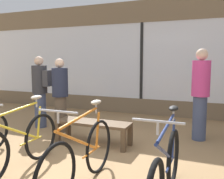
{
  "coord_description": "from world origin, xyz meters",
  "views": [
    {
      "loc": [
        1.96,
        -2.71,
        1.54
      ],
      "look_at": [
        0.0,
        1.99,
        0.95
      ],
      "focal_mm": 40.0,
      "sensor_mm": 36.0,
      "label": 1
    }
  ],
  "objects_px": {
    "bicycle_center_right": "(81,156)",
    "bicycle_right": "(166,170)",
    "customer_near_bench": "(60,94)",
    "customer_mid_floor": "(200,92)",
    "customer_by_window": "(40,89)",
    "display_bench": "(93,125)",
    "bicycle_center_left": "(18,144)"
  },
  "relations": [
    {
      "from": "customer_mid_floor",
      "to": "customer_near_bench",
      "type": "height_order",
      "value": "customer_mid_floor"
    },
    {
      "from": "bicycle_center_left",
      "to": "customer_near_bench",
      "type": "height_order",
      "value": "customer_near_bench"
    },
    {
      "from": "customer_mid_floor",
      "to": "customer_by_window",
      "type": "bearing_deg",
      "value": -173.04
    },
    {
      "from": "bicycle_center_left",
      "to": "customer_near_bench",
      "type": "relative_size",
      "value": 1.09
    },
    {
      "from": "bicycle_center_left",
      "to": "customer_mid_floor",
      "type": "height_order",
      "value": "customer_mid_floor"
    },
    {
      "from": "bicycle_right",
      "to": "customer_by_window",
      "type": "xyz_separation_m",
      "value": [
        -3.25,
        2.06,
        0.5
      ]
    },
    {
      "from": "bicycle_center_right",
      "to": "display_bench",
      "type": "bearing_deg",
      "value": 111.88
    },
    {
      "from": "customer_by_window",
      "to": "customer_mid_floor",
      "type": "height_order",
      "value": "customer_mid_floor"
    },
    {
      "from": "bicycle_center_right",
      "to": "bicycle_right",
      "type": "xyz_separation_m",
      "value": [
        1.0,
        0.04,
        -0.02
      ]
    },
    {
      "from": "bicycle_right",
      "to": "customer_by_window",
      "type": "height_order",
      "value": "customer_by_window"
    },
    {
      "from": "display_bench",
      "to": "customer_mid_floor",
      "type": "height_order",
      "value": "customer_mid_floor"
    },
    {
      "from": "bicycle_center_right",
      "to": "display_bench",
      "type": "xyz_separation_m",
      "value": [
        -0.6,
        1.5,
        -0.06
      ]
    },
    {
      "from": "bicycle_center_left",
      "to": "customer_mid_floor",
      "type": "relative_size",
      "value": 0.98
    },
    {
      "from": "bicycle_right",
      "to": "customer_by_window",
      "type": "distance_m",
      "value": 3.88
    },
    {
      "from": "customer_by_window",
      "to": "customer_near_bench",
      "type": "xyz_separation_m",
      "value": [
        0.62,
        -0.13,
        -0.05
      ]
    },
    {
      "from": "bicycle_right",
      "to": "customer_mid_floor",
      "type": "distance_m",
      "value": 2.54
    },
    {
      "from": "bicycle_center_left",
      "to": "bicycle_right",
      "type": "xyz_separation_m",
      "value": [
        2.04,
        -0.03,
        -0.01
      ]
    },
    {
      "from": "display_bench",
      "to": "customer_mid_floor",
      "type": "xyz_separation_m",
      "value": [
        1.79,
        1.01,
        0.58
      ]
    },
    {
      "from": "bicycle_center_right",
      "to": "customer_mid_floor",
      "type": "xyz_separation_m",
      "value": [
        1.19,
        2.52,
        0.53
      ]
    },
    {
      "from": "customer_near_bench",
      "to": "customer_mid_floor",
      "type": "bearing_deg",
      "value": 11.04
    },
    {
      "from": "customer_by_window",
      "to": "display_bench",
      "type": "bearing_deg",
      "value": -19.79
    },
    {
      "from": "display_bench",
      "to": "customer_near_bench",
      "type": "height_order",
      "value": "customer_near_bench"
    },
    {
      "from": "bicycle_center_right",
      "to": "bicycle_right",
      "type": "bearing_deg",
      "value": 2.38
    },
    {
      "from": "customer_mid_floor",
      "to": "customer_near_bench",
      "type": "distance_m",
      "value": 2.88
    },
    {
      "from": "bicycle_center_right",
      "to": "customer_near_bench",
      "type": "bearing_deg",
      "value": 129.64
    },
    {
      "from": "bicycle_center_left",
      "to": "customer_mid_floor",
      "type": "xyz_separation_m",
      "value": [
        2.23,
        2.45,
        0.54
      ]
    },
    {
      "from": "bicycle_center_right",
      "to": "customer_by_window",
      "type": "xyz_separation_m",
      "value": [
        -2.26,
        2.1,
        0.48
      ]
    },
    {
      "from": "bicycle_center_left",
      "to": "display_bench",
      "type": "height_order",
      "value": "bicycle_center_left"
    },
    {
      "from": "customer_by_window",
      "to": "customer_near_bench",
      "type": "height_order",
      "value": "customer_by_window"
    },
    {
      "from": "bicycle_center_right",
      "to": "customer_mid_floor",
      "type": "distance_m",
      "value": 2.84
    },
    {
      "from": "bicycle_center_right",
      "to": "bicycle_right",
      "type": "relative_size",
      "value": 1.01
    },
    {
      "from": "bicycle_center_left",
      "to": "bicycle_center_right",
      "type": "relative_size",
      "value": 1.0
    }
  ]
}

